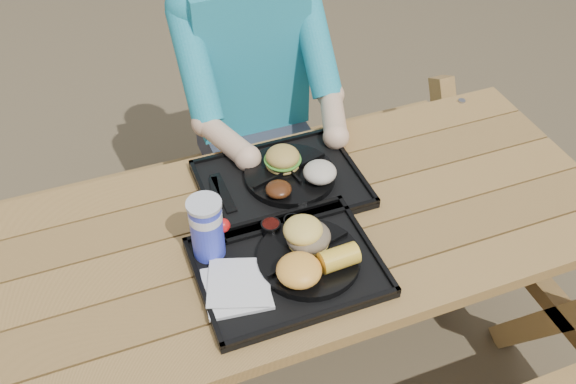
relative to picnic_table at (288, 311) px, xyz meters
name	(u,v)px	position (x,y,z in m)	size (l,w,h in m)	color
ground	(288,376)	(0.00, 0.00, -0.38)	(60.00, 60.00, 0.00)	#999999
picnic_table	(288,311)	(0.00, 0.00, 0.00)	(1.80, 1.49, 0.75)	#999999
tray_near	(288,268)	(-0.05, -0.14, 0.39)	(0.45, 0.35, 0.02)	black
tray_far	(281,185)	(0.04, 0.15, 0.39)	(0.45, 0.35, 0.02)	black
plate_near	(309,258)	(0.00, -0.14, 0.41)	(0.26, 0.26, 0.02)	black
plate_far	(290,175)	(0.07, 0.16, 0.41)	(0.26, 0.26, 0.02)	black
napkin_stack	(236,288)	(-0.20, -0.17, 0.40)	(0.16, 0.16, 0.02)	silver
soda_cup	(207,230)	(-0.22, -0.03, 0.48)	(0.08, 0.08, 0.16)	#1C2BD3
condiment_bbq	(271,228)	(-0.05, -0.02, 0.41)	(0.05, 0.05, 0.03)	#320805
condiment_mustard	(292,223)	(0.00, -0.02, 0.41)	(0.05, 0.05, 0.03)	yellow
sandwich	(309,228)	(0.02, -0.10, 0.47)	(0.11, 0.11, 0.11)	#F6CC56
mac_cheese	(299,270)	(-0.05, -0.20, 0.44)	(0.11, 0.11, 0.06)	#FFB643
corn_cob	(339,258)	(0.06, -0.20, 0.44)	(0.09, 0.09, 0.06)	yellow
cutlery_far	(223,193)	(-0.13, 0.17, 0.40)	(0.03, 0.16, 0.01)	black
burger	(283,153)	(0.06, 0.20, 0.46)	(0.10, 0.10, 0.09)	#BA9541
baked_beans	(279,189)	(0.01, 0.09, 0.43)	(0.07, 0.07, 0.03)	#49220E
potato_salad	(320,172)	(0.14, 0.11, 0.44)	(0.09, 0.09, 0.05)	beige
diner	(250,111)	(0.11, 0.68, 0.27)	(0.48, 0.84, 1.28)	#1DB3CC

